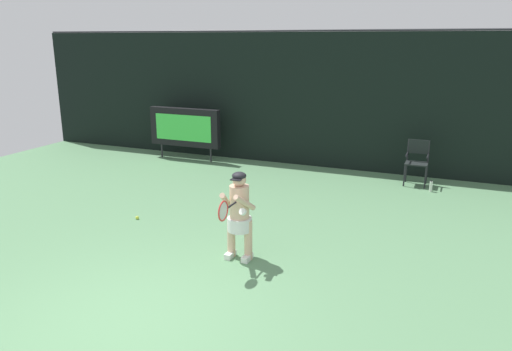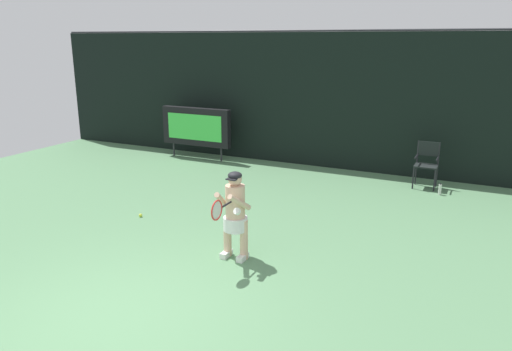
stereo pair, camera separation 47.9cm
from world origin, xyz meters
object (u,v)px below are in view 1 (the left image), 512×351
(tennis_player, at_px, (239,213))
(tennis_racket, at_px, (224,211))
(scoreboard, at_px, (185,127))
(tennis_ball_loose, at_px, (137,218))
(umpire_chair, at_px, (417,160))
(water_bottle, at_px, (431,186))

(tennis_player, height_order, tennis_racket, tennis_player)
(scoreboard, distance_m, tennis_ball_loose, 5.07)
(umpire_chair, height_order, tennis_ball_loose, umpire_chair)
(tennis_player, relative_size, tennis_ball_loose, 21.17)
(water_bottle, distance_m, tennis_racket, 6.16)
(umpire_chair, height_order, tennis_player, tennis_player)
(scoreboard, height_order, tennis_player, scoreboard)
(water_bottle, xyz_separation_m, tennis_racket, (-2.61, -5.51, 0.87))
(scoreboard, distance_m, water_bottle, 6.94)
(tennis_player, xyz_separation_m, tennis_ball_loose, (-2.59, 0.82, -0.74))
(scoreboard, xyz_separation_m, tennis_racket, (4.26, -6.08, 0.05))
(tennis_ball_loose, bearing_deg, tennis_racket, -27.92)
(water_bottle, bearing_deg, tennis_player, -117.77)
(water_bottle, xyz_separation_m, tennis_player, (-2.61, -4.96, 0.65))
(umpire_chair, xyz_separation_m, tennis_racket, (-2.21, -5.99, 0.38))
(scoreboard, height_order, umpire_chair, scoreboard)
(scoreboard, relative_size, tennis_ball_loose, 32.35)
(umpire_chair, relative_size, tennis_racket, 1.79)
(tennis_racket, xyz_separation_m, tennis_ball_loose, (-2.60, 1.38, -0.96))
(umpire_chair, distance_m, tennis_ball_loose, 6.69)
(umpire_chair, bearing_deg, scoreboard, 179.21)
(umpire_chair, distance_m, tennis_player, 5.88)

